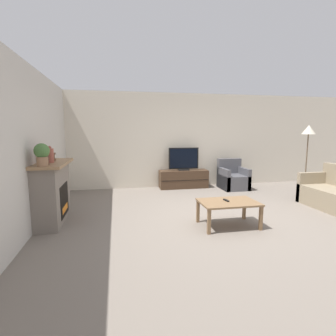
{
  "coord_description": "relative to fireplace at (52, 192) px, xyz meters",
  "views": [
    {
      "loc": [
        -1.89,
        -4.51,
        1.63
      ],
      "look_at": [
        -0.82,
        0.86,
        0.85
      ],
      "focal_mm": 28.0,
      "sensor_mm": 36.0,
      "label": 1
    }
  ],
  "objects": [
    {
      "name": "mantel_vase_centre_left",
      "position": [
        0.02,
        -0.1,
        0.67
      ],
      "size": [
        0.13,
        0.13,
        0.29
      ],
      "color": "#994C3D",
      "rests_on": "fireplace"
    },
    {
      "name": "mantel_vase_left",
      "position": [
        0.02,
        -0.41,
        0.68
      ],
      "size": [
        0.11,
        0.11,
        0.32
      ],
      "color": "#512D23",
      "rests_on": "fireplace"
    },
    {
      "name": "potted_plant",
      "position": [
        0.02,
        -0.58,
        0.73
      ],
      "size": [
        0.23,
        0.23,
        0.35
      ],
      "color": "#936B4C",
      "rests_on": "fireplace"
    },
    {
      "name": "mantel_clock",
      "position": [
        0.02,
        0.14,
        0.61
      ],
      "size": [
        0.08,
        0.11,
        0.15
      ],
      "color": "brown",
      "rests_on": "fireplace"
    },
    {
      "name": "floor_lamp",
      "position": [
        5.67,
        0.66,
        0.97
      ],
      "size": [
        0.31,
        0.31,
        1.77
      ],
      "color": "black",
      "rests_on": "ground"
    },
    {
      "name": "coffee_table",
      "position": [
        2.99,
        -0.82,
        -0.17
      ],
      "size": [
        0.98,
        0.65,
        0.43
      ],
      "color": "brown",
      "rests_on": "ground"
    },
    {
      "name": "armchair",
      "position": [
        4.37,
        1.93,
        -0.28
      ],
      "size": [
        0.7,
        0.76,
        0.83
      ],
      "color": "#4C4C51",
      "rests_on": "ground"
    },
    {
      "name": "remote",
      "position": [
        2.97,
        -0.78,
        -0.11
      ],
      "size": [
        0.06,
        0.15,
        0.02
      ],
      "rotation": [
        0.0,
        0.0,
        0.11
      ],
      "color": "black",
      "rests_on": "coffee_table"
    },
    {
      "name": "fireplace",
      "position": [
        0.0,
        0.0,
        0.0
      ],
      "size": [
        0.51,
        1.36,
        1.09
      ],
      "color": "slate",
      "rests_on": "ground"
    },
    {
      "name": "tv_stand",
      "position": [
        3.02,
        2.31,
        -0.3
      ],
      "size": [
        1.39,
        0.44,
        0.51
      ],
      "color": "#422D1E",
      "rests_on": "ground"
    },
    {
      "name": "wall_back",
      "position": [
        3.02,
        2.59,
        0.8
      ],
      "size": [
        12.0,
        0.06,
        2.7
      ],
      "color": "beige",
      "rests_on": "ground"
    },
    {
      "name": "ground_plane",
      "position": [
        3.02,
        -0.37,
        -0.55
      ],
      "size": [
        24.0,
        24.0,
        0.0
      ],
      "primitive_type": "plane",
      "color": "slate"
    },
    {
      "name": "wall_left",
      "position": [
        -0.23,
        -0.37,
        0.8
      ],
      "size": [
        0.06,
        12.0,
        2.7
      ],
      "color": "beige",
      "rests_on": "ground"
    },
    {
      "name": "tv",
      "position": [
        3.02,
        2.3,
        0.26
      ],
      "size": [
        0.87,
        0.18,
        0.65
      ],
      "color": "black",
      "rests_on": "tv_stand"
    }
  ]
}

